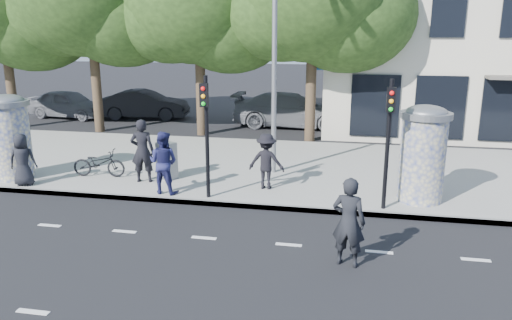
% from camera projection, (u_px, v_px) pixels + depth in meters
% --- Properties ---
extents(ground, '(120.00, 120.00, 0.00)m').
position_uv_depth(ground, '(184.00, 265.00, 10.36)').
color(ground, black).
rests_on(ground, ground).
extents(sidewalk, '(40.00, 8.00, 0.15)m').
position_uv_depth(sidewalk, '(254.00, 166.00, 17.45)').
color(sidewalk, gray).
rests_on(sidewalk, ground).
extents(curb, '(40.00, 0.10, 0.16)m').
position_uv_depth(curb, '(227.00, 204.00, 13.70)').
color(curb, slate).
rests_on(curb, ground).
extents(lane_dash_far, '(32.00, 0.12, 0.01)m').
position_uv_depth(lane_dash_far, '(204.00, 238.00, 11.68)').
color(lane_dash_far, silver).
rests_on(lane_dash_far, ground).
extents(ad_column_left, '(1.36, 1.36, 2.65)m').
position_uv_depth(ad_column_left, '(10.00, 135.00, 15.56)').
color(ad_column_left, beige).
rests_on(ad_column_left, sidewalk).
extents(ad_column_right, '(1.36, 1.36, 2.65)m').
position_uv_depth(ad_column_right, '(423.00, 151.00, 13.46)').
color(ad_column_right, beige).
rests_on(ad_column_right, sidewalk).
extents(traffic_pole_near, '(0.22, 0.31, 3.40)m').
position_uv_depth(traffic_pole_near, '(206.00, 125.00, 13.49)').
color(traffic_pole_near, black).
rests_on(traffic_pole_near, sidewalk).
extents(traffic_pole_far, '(0.22, 0.31, 3.40)m').
position_uv_depth(traffic_pole_far, '(389.00, 132.00, 12.61)').
color(traffic_pole_far, black).
rests_on(traffic_pole_far, sidewalk).
extents(street_lamp, '(0.25, 0.93, 8.00)m').
position_uv_depth(street_lamp, '(274.00, 27.00, 15.27)').
color(street_lamp, slate).
rests_on(street_lamp, sidewalk).
extents(ped_a, '(0.89, 0.73, 1.58)m').
position_uv_depth(ped_a, '(22.00, 160.00, 14.94)').
color(ped_a, black).
rests_on(ped_a, sidewalk).
extents(ped_b, '(0.80, 0.61, 1.96)m').
position_uv_depth(ped_b, '(142.00, 151.00, 15.25)').
color(ped_b, black).
rests_on(ped_b, sidewalk).
extents(ped_c, '(0.96, 0.79, 1.81)m').
position_uv_depth(ped_c, '(163.00, 162.00, 14.22)').
color(ped_c, '#202250').
rests_on(ped_c, sidewalk).
extents(ped_d, '(1.09, 0.66, 1.65)m').
position_uv_depth(ped_d, '(266.00, 161.00, 14.65)').
color(ped_d, black).
rests_on(ped_d, sidewalk).
extents(man_road, '(0.78, 0.61, 1.89)m').
position_uv_depth(man_road, '(349.00, 222.00, 10.14)').
color(man_road, black).
rests_on(man_road, ground).
extents(bicycle, '(0.76, 1.73, 0.88)m').
position_uv_depth(bicycle, '(99.00, 163.00, 15.91)').
color(bicycle, black).
rests_on(bicycle, sidewalk).
extents(cabinet_left, '(0.67, 0.60, 1.16)m').
position_uv_depth(cabinet_left, '(167.00, 161.00, 15.67)').
color(cabinet_left, gray).
rests_on(cabinet_left, sidewalk).
extents(cabinet_right, '(0.73, 0.65, 1.25)m').
position_uv_depth(cabinet_right, '(412.00, 177.00, 13.82)').
color(cabinet_right, slate).
rests_on(cabinet_right, sidewalk).
extents(car_left, '(2.34, 4.67, 1.53)m').
position_uv_depth(car_left, '(69.00, 104.00, 27.22)').
color(car_left, slate).
rests_on(car_left, ground).
extents(car_mid, '(2.24, 4.85, 1.54)m').
position_uv_depth(car_mid, '(145.00, 104.00, 26.95)').
color(car_mid, black).
rests_on(car_mid, ground).
extents(car_right, '(2.36, 5.76, 1.67)m').
position_uv_depth(car_right, '(291.00, 110.00, 24.69)').
color(car_right, slate).
rests_on(car_right, ground).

